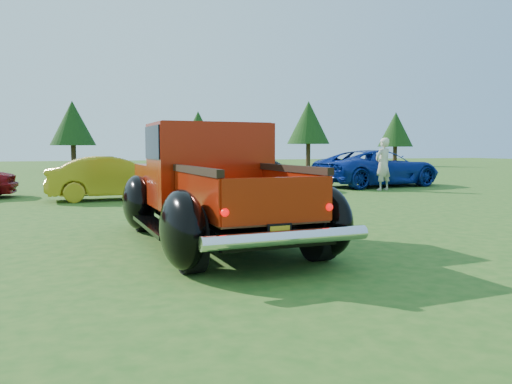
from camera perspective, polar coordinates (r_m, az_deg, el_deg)
name	(u,v)px	position (r m, az deg, el deg)	size (l,w,h in m)	color
ground	(244,246)	(8.09, -1.38, -6.19)	(120.00, 120.00, 0.00)	#245518
tree_mid_left	(73,123)	(38.60, -20.23, 7.38)	(3.20, 3.20, 5.00)	#332114
tree_mid_right	(198,130)	(38.52, -6.62, 7.05)	(2.82, 2.82, 4.40)	#332114
tree_east	(308,123)	(41.00, 6.01, 7.89)	(3.46, 3.46, 5.40)	#332114
tree_far_east	(396,130)	(46.36, 15.66, 6.89)	(3.07, 3.07, 4.80)	#332114
pickup_truck	(209,185)	(8.60, -5.36, 0.84)	(2.80, 5.51, 2.00)	black
show_car_yellow	(115,178)	(15.96, -15.86, 1.56)	(1.41, 4.04, 1.33)	#A68616
show_car_grey	(253,172)	(18.09, -0.30, 2.31)	(2.02, 4.98, 1.44)	black
show_car_blue	(378,168)	(21.34, 13.74, 2.66)	(2.50, 5.42, 1.51)	navy
spectator	(383,164)	(19.25, 14.32, 3.10)	(0.72, 0.47, 1.96)	beige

